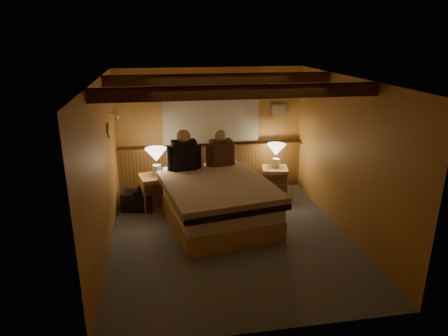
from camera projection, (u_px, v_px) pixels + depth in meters
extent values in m
plane|color=slate|center=(230.00, 237.00, 6.19)|extent=(4.20, 4.20, 0.00)
plane|color=#C09048|center=(231.00, 79.00, 5.42)|extent=(4.20, 4.20, 0.00)
plane|color=#B98942|center=(211.00, 130.00, 7.76)|extent=(3.60, 0.00, 3.60)
plane|color=#B98942|center=(103.00, 170.00, 5.52)|extent=(0.00, 4.20, 4.20)
plane|color=#B98942|center=(346.00, 157.00, 6.09)|extent=(0.00, 4.20, 4.20)
plane|color=#B98942|center=(270.00, 230.00, 3.84)|extent=(3.60, 0.00, 3.60)
cube|color=brown|center=(211.00, 168.00, 7.95)|extent=(3.60, 0.12, 0.90)
cube|color=brown|center=(212.00, 146.00, 7.74)|extent=(3.60, 0.22, 0.04)
cylinder|color=#4A2A12|center=(211.00, 87.00, 7.41)|extent=(2.10, 0.05, 0.05)
sphere|color=#4A2A12|center=(154.00, 88.00, 7.25)|extent=(0.08, 0.08, 0.08)
sphere|color=#4A2A12|center=(265.00, 86.00, 7.58)|extent=(0.08, 0.08, 0.08)
cube|color=beige|center=(211.00, 116.00, 7.60)|extent=(1.85, 0.08, 1.05)
cube|color=#4A2A12|center=(240.00, 92.00, 4.89)|extent=(3.60, 0.15, 0.16)
cube|color=#4A2A12|center=(220.00, 79.00, 6.29)|extent=(3.60, 0.15, 0.16)
cylinder|color=silver|center=(114.00, 110.00, 6.84)|extent=(0.03, 0.55, 0.03)
torus|color=silver|center=(116.00, 118.00, 6.75)|extent=(0.01, 0.21, 0.21)
torus|color=silver|center=(117.00, 116.00, 6.96)|extent=(0.01, 0.21, 0.21)
cube|color=tan|center=(279.00, 111.00, 7.85)|extent=(0.30, 0.03, 0.25)
cube|color=beige|center=(279.00, 111.00, 7.83)|extent=(0.24, 0.01, 0.19)
cube|color=tan|center=(216.00, 212.00, 6.66)|extent=(1.87, 2.29, 0.31)
cube|color=white|center=(216.00, 197.00, 6.57)|extent=(1.83, 2.25, 0.25)
cube|color=black|center=(221.00, 194.00, 6.29)|extent=(1.86, 1.90, 0.08)
cube|color=pink|center=(218.00, 187.00, 6.39)|extent=(1.94, 2.11, 0.12)
cube|color=white|center=(181.00, 173.00, 7.10)|extent=(0.67, 0.45, 0.16)
cube|color=white|center=(222.00, 168.00, 7.35)|extent=(0.67, 0.45, 0.16)
cube|color=tan|center=(157.00, 191.00, 7.19)|extent=(0.63, 0.59, 0.60)
cube|color=brown|center=(159.00, 189.00, 6.94)|extent=(0.48, 0.12, 0.21)
cube|color=brown|center=(160.00, 202.00, 7.02)|extent=(0.48, 0.12, 0.21)
cylinder|color=silver|center=(159.00, 189.00, 6.94)|extent=(0.04, 0.04, 0.03)
cylinder|color=silver|center=(160.00, 202.00, 7.02)|extent=(0.04, 0.04, 0.03)
cube|color=tan|center=(274.00, 181.00, 7.77)|extent=(0.57, 0.53, 0.53)
cube|color=brown|center=(275.00, 179.00, 7.54)|extent=(0.43, 0.11, 0.19)
cube|color=brown|center=(275.00, 190.00, 7.61)|extent=(0.43, 0.11, 0.19)
cylinder|color=silver|center=(275.00, 179.00, 7.54)|extent=(0.04, 0.04, 0.03)
cylinder|color=silver|center=(275.00, 190.00, 7.61)|extent=(0.04, 0.04, 0.03)
cylinder|color=white|center=(157.00, 170.00, 7.08)|extent=(0.15, 0.15, 0.19)
cylinder|color=silver|center=(157.00, 163.00, 7.04)|extent=(0.03, 0.03, 0.10)
cone|color=beige|center=(156.00, 155.00, 6.99)|extent=(0.38, 0.38, 0.23)
cylinder|color=white|center=(276.00, 163.00, 7.69)|extent=(0.14, 0.14, 0.18)
cylinder|color=silver|center=(276.00, 157.00, 7.65)|extent=(0.02, 0.02, 0.10)
cone|color=beige|center=(276.00, 150.00, 7.60)|extent=(0.35, 0.35, 0.22)
cube|color=black|center=(184.00, 156.00, 6.96)|extent=(0.44, 0.29, 0.55)
cylinder|color=black|center=(171.00, 159.00, 6.91)|extent=(0.13, 0.13, 0.44)
cylinder|color=black|center=(198.00, 157.00, 7.04)|extent=(0.13, 0.13, 0.44)
sphere|color=tan|center=(184.00, 136.00, 6.85)|extent=(0.24, 0.24, 0.24)
cube|color=#492C1D|center=(221.00, 153.00, 7.19)|extent=(0.41, 0.27, 0.50)
cylinder|color=#492C1D|center=(209.00, 157.00, 7.14)|extent=(0.12, 0.12, 0.40)
cylinder|color=#492C1D|center=(232.00, 154.00, 7.27)|extent=(0.12, 0.12, 0.40)
sphere|color=tan|center=(221.00, 136.00, 7.09)|extent=(0.22, 0.22, 0.22)
cube|color=black|center=(139.00, 201.00, 7.10)|extent=(0.62, 0.45, 0.33)
cylinder|color=black|center=(138.00, 191.00, 7.03)|extent=(0.16, 0.34, 0.09)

